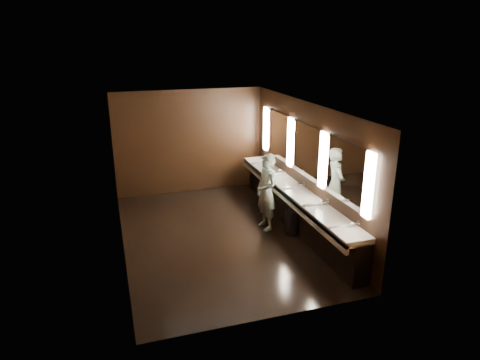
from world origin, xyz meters
name	(u,v)px	position (x,y,z in m)	size (l,w,h in m)	color
floor	(219,236)	(0.00, 0.00, 0.00)	(6.00, 6.00, 0.00)	black
ceiling	(217,107)	(0.00, 0.00, 2.80)	(4.00, 6.00, 0.02)	#2D2D2B
wall_back	(189,142)	(0.00, 3.00, 1.40)	(4.00, 0.02, 2.80)	black
wall_front	(271,236)	(0.00, -3.00, 1.40)	(4.00, 0.02, 2.80)	black
wall_left	(118,184)	(-2.00, 0.00, 1.40)	(0.02, 6.00, 2.80)	black
wall_right	(306,166)	(2.00, 0.00, 1.40)	(0.02, 6.00, 2.80)	black
sink_counter	(295,205)	(1.79, 0.00, 0.50)	(0.55, 5.40, 1.01)	black
mirror_band	(306,151)	(1.98, 0.00, 1.75)	(0.06, 5.03, 1.15)	white
person	(266,192)	(1.11, 0.07, 0.86)	(0.63, 0.41, 1.72)	#91D3D9
trash_bin	(293,222)	(1.58, -0.37, 0.27)	(0.35, 0.35, 0.54)	black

